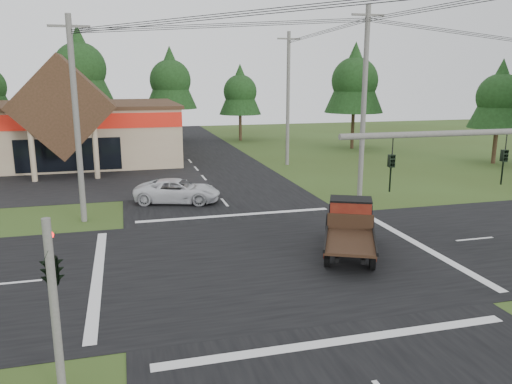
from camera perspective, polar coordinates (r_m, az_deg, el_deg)
name	(u,v)px	position (r m, az deg, el deg)	size (l,w,h in m)	color
ground	(271,259)	(21.19, 1.77, -7.65)	(120.00, 120.00, 0.00)	#344518
road_ns	(271,259)	(21.18, 1.77, -7.62)	(12.00, 120.00, 0.02)	black
road_ew	(271,259)	(21.18, 1.77, -7.62)	(120.00, 12.00, 0.02)	black
parking_apron	(6,185)	(39.59, -26.66, 0.72)	(28.00, 14.00, 0.02)	black
cvs_building	(7,132)	(49.80, -26.55, 6.20)	(30.40, 18.20, 9.19)	tan
traffic_signal_corner	(50,253)	(12.44, -22.45, -6.46)	(0.53, 2.48, 4.40)	#595651
utility_pole_nw	(76,119)	(27.17, -19.85, 7.83)	(2.00, 0.30, 10.50)	#595651
utility_pole_ne	(364,105)	(30.32, 12.22, 9.70)	(2.00, 0.30, 11.50)	#595651
utility_pole_n	(288,98)	(43.26, 3.68, 10.65)	(2.00, 0.30, 11.20)	#595651
tree_row_c	(80,66)	(60.16, -19.52, 13.43)	(7.28, 7.28, 13.13)	#332316
tree_row_d	(170,78)	(61.26, -9.77, 12.69)	(6.16, 6.16, 11.11)	#332316
tree_row_e	(240,90)	(60.58, -1.83, 11.59)	(5.04, 5.04, 9.09)	#332316
tree_side_ne	(355,78)	(54.43, 11.22, 12.62)	(6.16, 6.16, 11.11)	#332316
tree_side_e_near	(500,94)	(48.75, 26.14, 9.98)	(5.04, 5.04, 9.09)	#332316
antique_flatbed_truck	(350,229)	(21.70, 10.71, -4.21)	(2.07, 5.43, 2.27)	#59120C
white_pickup	(178,191)	(30.75, -8.95, 0.13)	(2.37, 5.15, 1.43)	silver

